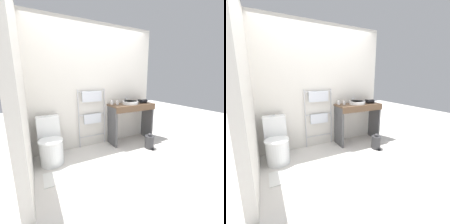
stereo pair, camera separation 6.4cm
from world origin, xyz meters
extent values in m
plane|color=silver|center=(0.00, 0.00, 0.00)|extent=(12.00, 12.00, 0.00)
cube|color=silver|center=(0.00, 1.30, 1.28)|extent=(2.83, 0.12, 2.56)
cube|color=silver|center=(-1.36, 0.62, 1.28)|extent=(0.12, 1.86, 2.56)
cylinder|color=white|center=(-1.00, 0.83, 0.21)|extent=(0.39, 0.39, 0.42)
cylinder|color=white|center=(-1.00, 0.83, 0.43)|extent=(0.40, 0.40, 0.02)
cube|color=white|center=(-1.00, 1.09, 0.61)|extent=(0.39, 0.17, 0.38)
cylinder|color=silver|center=(-1.00, 1.09, 0.81)|extent=(0.05, 0.05, 0.01)
cylinder|color=silver|center=(-0.39, 1.21, 0.62)|extent=(0.02, 0.02, 1.25)
cylinder|color=silver|center=(0.20, 1.21, 0.62)|extent=(0.02, 0.02, 1.25)
cylinder|color=silver|center=(-0.10, 1.21, 0.22)|extent=(0.59, 0.02, 0.02)
cylinder|color=silver|center=(-0.10, 1.21, 0.71)|extent=(0.59, 0.02, 0.02)
cylinder|color=silver|center=(-0.10, 1.21, 1.20)|extent=(0.59, 0.02, 0.02)
cube|color=silver|center=(-0.10, 1.18, 1.10)|extent=(0.42, 0.04, 0.22)
cube|color=silver|center=(-0.10, 1.18, 0.62)|extent=(0.38, 0.04, 0.21)
cube|color=brown|center=(0.78, 1.01, 0.88)|extent=(1.02, 0.46, 0.03)
cube|color=brown|center=(0.78, 0.79, 0.81)|extent=(1.02, 0.02, 0.10)
cube|color=#4C4C4F|center=(0.29, 1.01, 0.43)|extent=(0.04, 0.39, 0.86)
cube|color=#4C4C4F|center=(1.27, 1.01, 0.43)|extent=(0.04, 0.39, 0.86)
cylinder|color=white|center=(0.75, 1.00, 0.93)|extent=(0.36, 0.36, 0.07)
cylinder|color=silver|center=(0.75, 1.00, 0.96)|extent=(0.30, 0.30, 0.01)
cylinder|color=silver|center=(0.75, 1.21, 0.96)|extent=(0.02, 0.02, 0.12)
cylinder|color=silver|center=(0.75, 1.16, 1.01)|extent=(0.02, 0.09, 0.02)
cylinder|color=white|center=(0.35, 1.13, 0.95)|extent=(0.06, 0.06, 0.10)
cylinder|color=white|center=(0.45, 1.07, 0.94)|extent=(0.06, 0.06, 0.09)
cylinder|color=black|center=(1.09, 0.95, 0.94)|extent=(0.16, 0.09, 0.09)
cone|color=black|center=(1.20, 0.95, 0.94)|extent=(0.06, 0.07, 0.07)
cube|color=black|center=(1.05, 1.05, 0.94)|extent=(0.05, 0.10, 0.06)
cylinder|color=#333335|center=(0.92, 0.50, 0.14)|extent=(0.20, 0.20, 0.27)
sphere|color=#333335|center=(0.92, 0.50, 0.29)|extent=(0.09, 0.09, 0.09)
cube|color=black|center=(0.92, 0.39, 0.01)|extent=(0.05, 0.04, 0.02)
cube|color=silver|center=(-0.90, 0.39, 0.01)|extent=(0.56, 0.36, 0.01)
camera|label=1|loc=(-1.19, -1.76, 1.46)|focal=24.00mm
camera|label=2|loc=(-1.13, -1.78, 1.46)|focal=24.00mm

